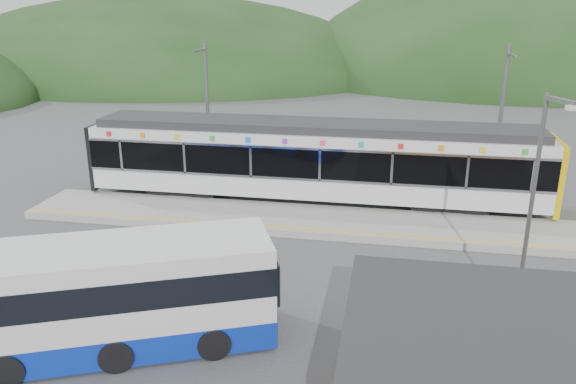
# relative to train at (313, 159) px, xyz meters

# --- Properties ---
(ground) EXTENTS (120.00, 120.00, 0.00)m
(ground) POSITION_rel_train_xyz_m (1.26, -6.00, -2.06)
(ground) COLOR #4C4C4F
(ground) RESTS_ON ground
(hills) EXTENTS (146.00, 149.00, 26.00)m
(hills) POSITION_rel_train_xyz_m (7.45, -0.71, -2.06)
(hills) COLOR #1E3D19
(hills) RESTS_ON ground
(platform) EXTENTS (26.00, 3.20, 0.30)m
(platform) POSITION_rel_train_xyz_m (1.26, -2.70, -1.91)
(platform) COLOR #9E9E99
(platform) RESTS_ON ground
(yellow_line) EXTENTS (26.00, 0.10, 0.01)m
(yellow_line) POSITION_rel_train_xyz_m (1.26, -4.00, -1.76)
(yellow_line) COLOR yellow
(yellow_line) RESTS_ON platform
(train) EXTENTS (20.44, 3.01, 3.74)m
(train) POSITION_rel_train_xyz_m (0.00, 0.00, 0.00)
(train) COLOR black
(train) RESTS_ON ground
(catenary_mast_west) EXTENTS (0.18, 1.80, 7.00)m
(catenary_mast_west) POSITION_rel_train_xyz_m (-5.74, 2.56, 1.58)
(catenary_mast_west) COLOR slate
(catenary_mast_west) RESTS_ON ground
(catenary_mast_east) EXTENTS (0.18, 1.80, 7.00)m
(catenary_mast_east) POSITION_rel_train_xyz_m (8.26, 2.56, 1.58)
(catenary_mast_east) COLOR slate
(catenary_mast_east) RESTS_ON ground
(bus) EXTENTS (10.69, 6.43, 2.89)m
(bus) POSITION_rel_train_xyz_m (-4.60, -12.76, -0.67)
(bus) COLOR #0C2CB4
(bus) RESTS_ON ground
(lamp_post) EXTENTS (0.55, 1.19, 6.52)m
(lamp_post) POSITION_rel_train_xyz_m (7.17, -9.13, 1.82)
(lamp_post) COLOR slate
(lamp_post) RESTS_ON ground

